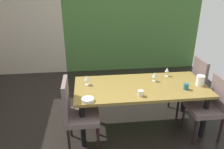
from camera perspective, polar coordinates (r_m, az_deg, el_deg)
name	(u,v)px	position (r m, az deg, el deg)	size (l,w,h in m)	color
ground_plane	(97,140)	(3.34, -4.03, -16.67)	(5.44, 5.51, 0.02)	black
back_panel_interior	(14,14)	(5.54, -24.15, 14.30)	(2.11, 0.10, 2.89)	beige
garden_window_panel	(133,12)	(5.42, 5.57, 15.99)	(3.33, 0.10, 2.89)	#457035
dining_table	(141,91)	(3.26, 7.50, -4.18)	(1.93, 0.88, 0.72)	olive
chair_right_far	(191,84)	(3.88, 19.98, -2.47)	(0.44, 0.44, 0.97)	#685756
chair_right_near	(210,104)	(3.42, 24.17, -7.16)	(0.44, 0.44, 0.91)	#685756
chair_left_near	(76,111)	(2.97, -9.39, -9.49)	(0.45, 0.44, 0.99)	#685756
wine_glass_center	(167,70)	(3.59, 14.18, 1.17)	(0.06, 0.06, 0.15)	silver
wine_glass_west	(155,75)	(3.37, 11.09, -0.14)	(0.07, 0.07, 0.14)	silver
wine_glass_left	(87,78)	(3.21, -6.59, -0.99)	(0.08, 0.08, 0.14)	silver
serving_bowl_corner	(88,100)	(2.82, -6.34, -6.56)	(0.16, 0.16, 0.04)	#F2ECCC
cup_east	(141,93)	(2.94, 7.48, -4.86)	(0.08, 0.08, 0.08)	beige
cup_south	(186,86)	(3.26, 18.77, -2.95)	(0.07, 0.07, 0.09)	#276570
pitcher_front	(200,80)	(3.44, 22.09, -1.42)	(0.13, 0.12, 0.15)	white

